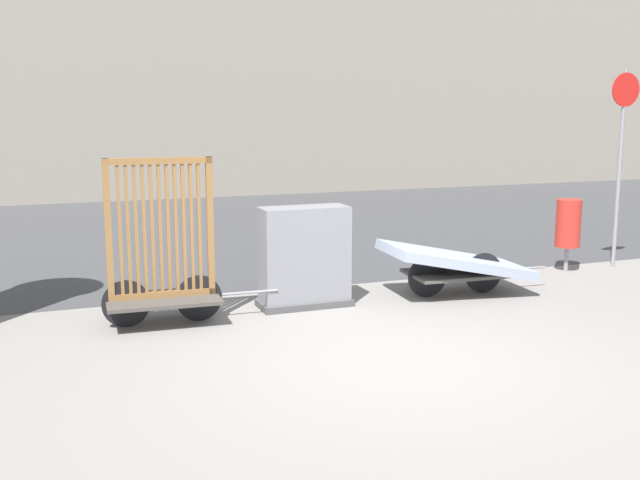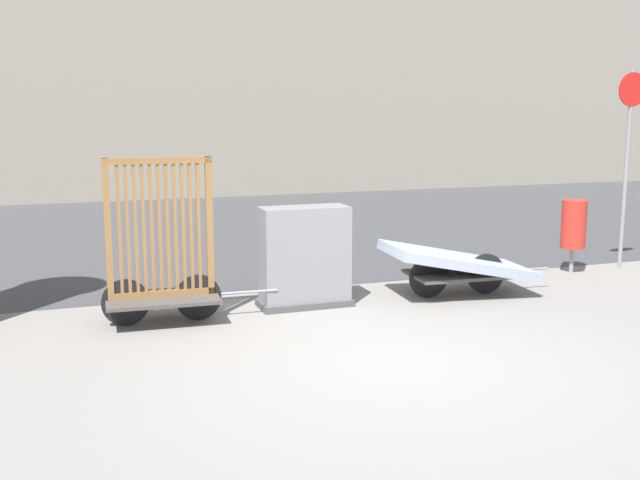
{
  "view_description": "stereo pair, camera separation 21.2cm",
  "coord_description": "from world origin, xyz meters",
  "px_view_note": "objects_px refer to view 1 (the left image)",
  "views": [
    {
      "loc": [
        -3.09,
        -6.1,
        2.36
      ],
      "look_at": [
        0.0,
        2.04,
        0.83
      ],
      "focal_mm": 42.0,
      "sensor_mm": 36.0,
      "label": 1
    },
    {
      "loc": [
        -2.89,
        -6.18,
        2.36
      ],
      "look_at": [
        0.0,
        2.04,
        0.83
      ],
      "focal_mm": 42.0,
      "sensor_mm": 36.0,
      "label": 2
    }
  ],
  "objects_px": {
    "utility_cabinet": "(304,260)",
    "sign_post": "(621,145)",
    "trash_bin": "(568,224)",
    "bike_cart_with_mattress": "(456,263)",
    "bike_cart_with_bedframe": "(162,265)"
  },
  "relations": [
    {
      "from": "utility_cabinet",
      "to": "sign_post",
      "type": "bearing_deg",
      "value": 5.35
    },
    {
      "from": "utility_cabinet",
      "to": "sign_post",
      "type": "xyz_separation_m",
      "value": [
        5.13,
        0.48,
        1.26
      ]
    },
    {
      "from": "trash_bin",
      "to": "utility_cabinet",
      "type": "bearing_deg",
      "value": -173.49
    },
    {
      "from": "bike_cart_with_mattress",
      "to": "utility_cabinet",
      "type": "bearing_deg",
      "value": 179.29
    },
    {
      "from": "bike_cart_with_mattress",
      "to": "utility_cabinet",
      "type": "distance_m",
      "value": 2.02
    },
    {
      "from": "utility_cabinet",
      "to": "sign_post",
      "type": "relative_size",
      "value": 0.41
    },
    {
      "from": "utility_cabinet",
      "to": "trash_bin",
      "type": "xyz_separation_m",
      "value": [
        4.26,
        0.49,
        0.14
      ]
    },
    {
      "from": "utility_cabinet",
      "to": "bike_cart_with_mattress",
      "type": "bearing_deg",
      "value": -4.54
    },
    {
      "from": "trash_bin",
      "to": "sign_post",
      "type": "bearing_deg",
      "value": -0.41
    },
    {
      "from": "bike_cart_with_mattress",
      "to": "sign_post",
      "type": "distance_m",
      "value": 3.49
    },
    {
      "from": "bike_cart_with_mattress",
      "to": "utility_cabinet",
      "type": "relative_size",
      "value": 1.87
    },
    {
      "from": "bike_cart_with_mattress",
      "to": "utility_cabinet",
      "type": "xyz_separation_m",
      "value": [
        -2.01,
        0.16,
        0.15
      ]
    },
    {
      "from": "bike_cart_with_bedframe",
      "to": "sign_post",
      "type": "height_order",
      "value": "sign_post"
    },
    {
      "from": "bike_cart_with_mattress",
      "to": "trash_bin",
      "type": "bearing_deg",
      "value": 19.81
    },
    {
      "from": "bike_cart_with_bedframe",
      "to": "sign_post",
      "type": "bearing_deg",
      "value": 8.01
    }
  ]
}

